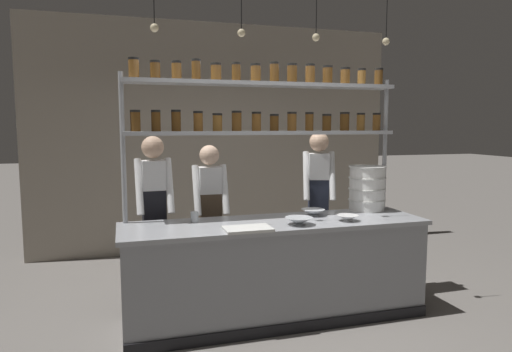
% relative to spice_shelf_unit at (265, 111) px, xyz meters
% --- Properties ---
extents(ground_plane, '(40.00, 40.00, 0.00)m').
position_rel_spice_shelf_unit_xyz_m(ground_plane, '(0.00, -0.33, -1.93)').
color(ground_plane, slate).
extents(back_wall, '(5.22, 0.12, 3.23)m').
position_rel_spice_shelf_unit_xyz_m(back_wall, '(0.00, 2.26, -0.32)').
color(back_wall, '#9E9384').
rests_on(back_wall, ground_plane).
extents(prep_counter, '(2.82, 0.76, 0.92)m').
position_rel_spice_shelf_unit_xyz_m(prep_counter, '(0.00, -0.33, -1.48)').
color(prep_counter, gray).
rests_on(prep_counter, ground_plane).
extents(spice_shelf_unit, '(2.70, 0.28, 2.40)m').
position_rel_spice_shelf_unit_xyz_m(spice_shelf_unit, '(0.00, 0.00, 0.00)').
color(spice_shelf_unit, '#999BA0').
rests_on(spice_shelf_unit, ground_plane).
extents(chef_left, '(0.37, 0.30, 1.70)m').
position_rel_spice_shelf_unit_xyz_m(chef_left, '(-1.05, 0.28, -0.95)').
color(chef_left, black).
rests_on(chef_left, ground_plane).
extents(chef_center, '(0.36, 0.28, 1.60)m').
position_rel_spice_shelf_unit_xyz_m(chef_center, '(-0.48, 0.36, -1.02)').
color(chef_center, black).
rests_on(chef_center, ground_plane).
extents(chef_right, '(0.42, 0.35, 1.73)m').
position_rel_spice_shelf_unit_xyz_m(chef_right, '(0.80, 0.49, -0.93)').
color(chef_right, black).
rests_on(chef_right, ground_plane).
extents(container_stack, '(0.38, 0.38, 0.46)m').
position_rel_spice_shelf_unit_xyz_m(container_stack, '(1.10, -0.06, -0.78)').
color(container_stack, white).
rests_on(container_stack, prep_counter).
extents(cutting_board, '(0.40, 0.26, 0.02)m').
position_rel_spice_shelf_unit_xyz_m(cutting_board, '(-0.34, -0.60, -1.00)').
color(cutting_board, silver).
rests_on(cutting_board, prep_counter).
extents(prep_bowl_near_left, '(0.25, 0.25, 0.07)m').
position_rel_spice_shelf_unit_xyz_m(prep_bowl_near_left, '(0.16, -0.52, -0.98)').
color(prep_bowl_near_left, '#B2B7BC').
rests_on(prep_bowl_near_left, prep_counter).
extents(prep_bowl_center_front, '(0.23, 0.23, 0.06)m').
position_rel_spice_shelf_unit_xyz_m(prep_bowl_center_front, '(0.45, -0.17, -0.98)').
color(prep_bowl_center_front, silver).
rests_on(prep_bowl_center_front, prep_counter).
extents(prep_bowl_center_back, '(0.20, 0.20, 0.06)m').
position_rel_spice_shelf_unit_xyz_m(prep_bowl_center_back, '(0.65, -0.50, -0.99)').
color(prep_bowl_center_back, white).
rests_on(prep_bowl_center_back, prep_counter).
extents(serving_cup_front, '(0.07, 0.07, 0.10)m').
position_rel_spice_shelf_unit_xyz_m(serving_cup_front, '(-0.72, -0.15, -0.97)').
color(serving_cup_front, '#B2B7BC').
rests_on(serving_cup_front, prep_counter).
extents(pendant_light_row, '(2.22, 0.07, 0.63)m').
position_rel_spice_shelf_unit_xyz_m(pendant_light_row, '(0.03, -0.33, 0.69)').
color(pendant_light_row, black).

